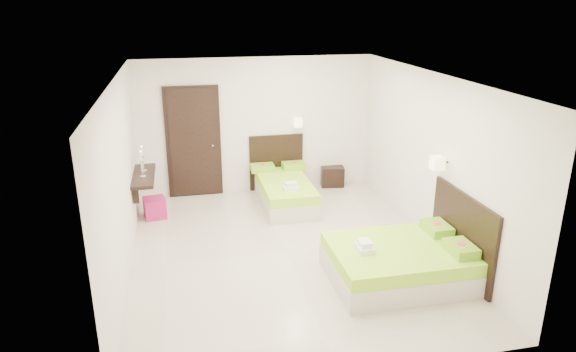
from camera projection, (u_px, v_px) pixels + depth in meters
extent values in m
plane|color=beige|center=(286.00, 252.00, 7.71)|extent=(5.50, 5.50, 0.00)
cube|color=beige|center=(285.00, 197.00, 9.47)|extent=(0.88, 1.77, 0.28)
cube|color=#8CD622|center=(285.00, 185.00, 9.39)|extent=(0.88, 1.75, 0.18)
cube|color=black|center=(276.00, 162.00, 10.12)|extent=(1.06, 0.05, 1.11)
cube|color=#81B821|center=(262.00, 168.00, 9.90)|extent=(0.44, 0.30, 0.12)
cylinder|color=#EA376D|center=(262.00, 165.00, 9.87)|extent=(0.11, 0.11, 0.00)
cube|color=#81B821|center=(294.00, 166.00, 10.02)|extent=(0.44, 0.30, 0.12)
cylinder|color=#EA376D|center=(294.00, 162.00, 10.00)|extent=(0.11, 0.11, 0.00)
cube|color=white|center=(291.00, 188.00, 8.90)|extent=(0.27, 0.19, 0.07)
cube|color=white|center=(291.00, 184.00, 8.88)|extent=(0.20, 0.15, 0.07)
cube|color=white|center=(298.00, 122.00, 9.80)|extent=(0.16, 0.16, 0.18)
cylinder|color=#2D2116|center=(297.00, 122.00, 9.87)|extent=(0.03, 0.16, 0.03)
cube|color=beige|center=(399.00, 269.00, 6.92)|extent=(1.84, 1.38, 0.29)
cube|color=#8CD622|center=(400.00, 253.00, 6.85)|extent=(1.82, 1.37, 0.18)
cube|color=black|center=(462.00, 234.00, 6.96)|extent=(0.05, 1.56, 1.15)
cube|color=#81B821|center=(461.00, 249.00, 6.63)|extent=(0.31, 0.46, 0.13)
cylinder|color=#EA376D|center=(461.00, 244.00, 6.61)|extent=(0.11, 0.11, 0.00)
cube|color=#81B821|center=(437.00, 228.00, 7.23)|extent=(0.31, 0.46, 0.13)
cylinder|color=#EA376D|center=(437.00, 224.00, 7.21)|extent=(0.11, 0.11, 0.00)
cube|color=white|center=(364.00, 248.00, 6.70)|extent=(0.20, 0.28, 0.07)
cube|color=white|center=(365.00, 243.00, 6.68)|extent=(0.15, 0.21, 0.07)
cube|color=white|center=(437.00, 163.00, 7.19)|extent=(0.17, 0.17, 0.18)
cylinder|color=#2D2116|center=(443.00, 162.00, 7.20)|extent=(0.16, 0.03, 0.03)
cube|color=black|center=(332.00, 175.00, 10.44)|extent=(0.51, 0.46, 0.40)
cube|color=#A31554|center=(155.00, 208.00, 8.89)|extent=(0.41, 0.41, 0.35)
cube|color=black|center=(193.00, 143.00, 9.64)|extent=(1.02, 0.06, 2.14)
cube|color=black|center=(194.00, 143.00, 9.60)|extent=(0.88, 0.04, 2.06)
cylinder|color=silver|center=(213.00, 145.00, 9.66)|extent=(0.03, 0.10, 0.03)
cube|color=black|center=(144.00, 176.00, 8.51)|extent=(0.35, 1.20, 0.06)
cube|color=black|center=(136.00, 194.00, 8.12)|extent=(0.10, 0.04, 0.30)
cube|color=black|center=(139.00, 176.00, 8.95)|extent=(0.10, 0.04, 0.30)
cylinder|color=silver|center=(143.00, 177.00, 8.36)|extent=(0.10, 0.10, 0.02)
cylinder|color=silver|center=(142.00, 170.00, 8.32)|extent=(0.02, 0.02, 0.22)
cone|color=silver|center=(142.00, 162.00, 8.28)|extent=(0.07, 0.07, 0.04)
cylinder|color=white|center=(141.00, 156.00, 8.25)|extent=(0.02, 0.02, 0.15)
sphere|color=#FFB23F|center=(140.00, 151.00, 8.22)|extent=(0.02, 0.02, 0.02)
cylinder|color=silver|center=(144.00, 171.00, 8.64)|extent=(0.10, 0.10, 0.02)
cylinder|color=silver|center=(143.00, 164.00, 8.60)|extent=(0.02, 0.02, 0.22)
cone|color=silver|center=(142.00, 157.00, 8.56)|extent=(0.07, 0.07, 0.04)
cylinder|color=white|center=(142.00, 151.00, 8.52)|extent=(0.02, 0.02, 0.15)
sphere|color=#FFB23F|center=(141.00, 146.00, 8.50)|extent=(0.02, 0.02, 0.02)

